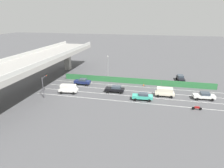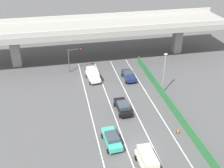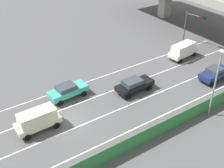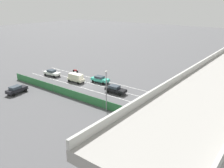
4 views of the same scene
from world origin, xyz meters
TOP-DOWN VIEW (x-y plane):
  - ground_plane at (0.00, 0.00)m, footprint 300.00×300.00m
  - lane_line_left_edge at (-5.09, 4.68)m, footprint 0.14×45.36m
  - lane_line_mid_left at (-1.70, 4.68)m, footprint 0.14×45.36m
  - lane_line_mid_right at (1.70, 4.68)m, footprint 0.14×45.36m
  - lane_line_right_edge at (5.09, 4.68)m, footprint 0.14×45.36m
  - elevated_overpass at (0.00, 29.36)m, footprint 54.24×10.21m
  - green_fence at (7.19, 4.68)m, footprint 0.10×41.46m
  - car_sedan_black at (-0.20, 8.84)m, footprint 2.11×4.69m
  - car_van_white at (-3.17, 19.82)m, footprint 2.39×4.61m
  - car_van_cream at (-0.18, -2.91)m, footprint 2.10×4.37m
  - car_sedan_navy at (3.34, 18.69)m, footprint 2.03×4.35m
  - car_hatchback_white at (0.05, -11.51)m, footprint 2.29×4.77m
  - car_taxi_teal at (-3.41, 1.91)m, footprint 2.21×4.57m
  - motorcycle at (-5.98, -9.07)m, footprint 0.60×1.95m
  - parked_sedan_dark at (12.61, -7.57)m, footprint 4.64×2.30m
  - traffic_light at (-5.99, 24.27)m, footprint 3.23×0.82m
  - street_lamp at (7.61, 12.63)m, footprint 0.60×0.36m
  - traffic_cone at (6.05, 2.37)m, footprint 0.47×0.47m

SIDE VIEW (x-z plane):
  - ground_plane at x=0.00m, z-range 0.00..0.00m
  - lane_line_left_edge at x=-5.09m, z-range 0.00..0.01m
  - lane_line_mid_left at x=-1.70m, z-range 0.00..0.01m
  - lane_line_mid_right at x=1.70m, z-range 0.00..0.01m
  - lane_line_right_edge at x=5.09m, z-range 0.00..0.01m
  - traffic_cone at x=6.05m, z-range -0.02..0.64m
  - motorcycle at x=-5.98m, z-range -0.01..0.93m
  - green_fence at x=7.19m, z-range 0.00..1.63m
  - car_hatchback_white at x=0.05m, z-range 0.08..1.73m
  - car_sedan_black at x=-0.20m, z-range 0.09..1.71m
  - car_taxi_teal at x=-3.41m, z-range 0.10..1.74m
  - car_sedan_navy at x=3.34m, z-range 0.08..1.77m
  - parked_sedan_dark at x=12.61m, z-range 0.09..1.79m
  - car_van_white at x=-3.17m, z-range 0.15..2.24m
  - car_van_cream at x=-0.18m, z-range 0.15..2.24m
  - traffic_light at x=-5.99m, z-range 1.05..5.92m
  - street_lamp at x=7.61m, z-range 0.77..8.16m
  - elevated_overpass at x=0.00m, z-range 2.58..11.01m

